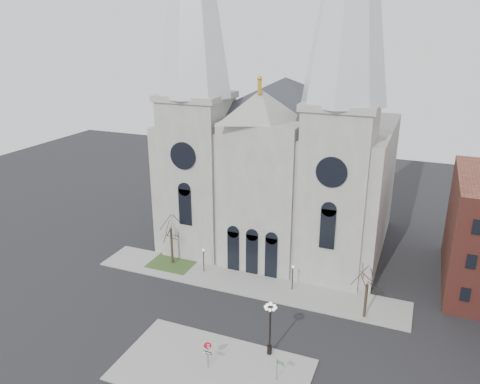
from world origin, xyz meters
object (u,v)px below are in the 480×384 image
at_px(globe_lamp, 270,322).
at_px(stop_sign, 208,347).
at_px(one_way_sign, 208,356).
at_px(street_name_sign, 278,368).

bearing_deg(globe_lamp, stop_sign, -145.82).
relative_size(stop_sign, one_way_sign, 1.25).
bearing_deg(one_way_sign, stop_sign, 117.17).
bearing_deg(globe_lamp, street_name_sign, -59.97).
distance_m(one_way_sign, street_name_sign, 6.62).
bearing_deg(stop_sign, one_way_sign, -64.18).
height_order(one_way_sign, street_name_sign, street_name_sign).
height_order(globe_lamp, one_way_sign, globe_lamp).
bearing_deg(street_name_sign, one_way_sign, -161.76).
xyz_separation_m(stop_sign, globe_lamp, (5.03, 3.42, 1.97)).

